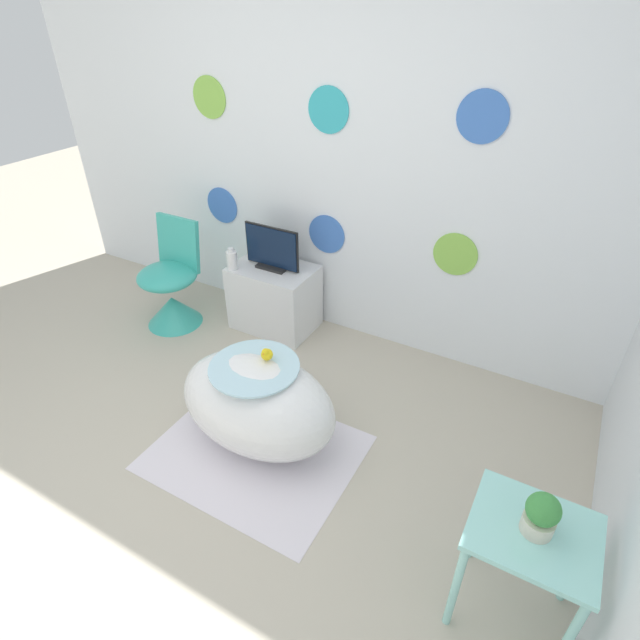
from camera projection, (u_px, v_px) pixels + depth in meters
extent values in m
plane|color=#BCB29E|center=(121.00, 531.00, 2.32)|extent=(12.00, 12.00, 0.00)
cube|color=white|center=(330.00, 145.00, 3.09)|extent=(4.82, 0.04, 2.60)
cylinder|color=#3F72CC|center=(222.00, 205.00, 3.74)|extent=(0.27, 0.01, 0.27)
cylinder|color=#3F72CC|center=(327.00, 234.00, 3.40)|extent=(0.27, 0.01, 0.27)
cylinder|color=#8CCC4C|center=(455.00, 254.00, 3.01)|extent=(0.27, 0.01, 0.27)
cylinder|color=#8CCC4C|center=(209.00, 97.00, 3.33)|extent=(0.27, 0.01, 0.27)
cylinder|color=#33B2BF|center=(329.00, 110.00, 2.96)|extent=(0.27, 0.01, 0.27)
cylinder|color=#3F72CC|center=(482.00, 117.00, 2.57)|extent=(0.27, 0.01, 0.27)
cube|color=silver|center=(255.00, 452.00, 2.71)|extent=(1.07, 0.85, 0.01)
ellipsoid|color=white|center=(258.00, 403.00, 2.65)|extent=(0.89, 0.57, 0.54)
cylinder|color=#B2DBEA|center=(254.00, 367.00, 2.51)|extent=(0.46, 0.46, 0.01)
sphere|color=yellow|center=(267.00, 355.00, 2.52)|extent=(0.06, 0.06, 0.06)
sphere|color=yellow|center=(265.00, 352.00, 2.50)|extent=(0.04, 0.04, 0.04)
cone|color=orange|center=(264.00, 354.00, 2.48)|extent=(0.02, 0.02, 0.02)
cone|color=#38B2A3|center=(174.00, 310.00, 3.73)|extent=(0.40, 0.40, 0.22)
ellipsoid|color=#38B2A3|center=(167.00, 276.00, 3.57)|extent=(0.43, 0.43, 0.15)
cube|color=#38B2A3|center=(178.00, 243.00, 3.58)|extent=(0.36, 0.09, 0.39)
cube|color=silver|center=(275.00, 297.00, 3.62)|extent=(0.58, 0.40, 0.48)
cube|color=white|center=(258.00, 299.00, 3.43)|extent=(0.49, 0.01, 0.13)
cube|color=black|center=(273.00, 267.00, 3.48)|extent=(0.22, 0.12, 0.02)
cube|color=black|center=(272.00, 247.00, 3.40)|extent=(0.42, 0.01, 0.30)
cube|color=#0F1E38|center=(271.00, 247.00, 3.40)|extent=(0.40, 0.01, 0.28)
cylinder|color=white|center=(232.00, 260.00, 3.44)|extent=(0.08, 0.08, 0.13)
cylinder|color=white|center=(231.00, 250.00, 3.40)|extent=(0.04, 0.04, 0.03)
cube|color=#99E0D8|center=(534.00, 532.00, 1.74)|extent=(0.44, 0.37, 0.02)
cylinder|color=#99E0D8|center=(456.00, 587.00, 1.85)|extent=(0.03, 0.03, 0.51)
cylinder|color=#99E0D8|center=(478.00, 520.00, 2.08)|extent=(0.03, 0.03, 0.51)
cylinder|color=#99E0D8|center=(577.00, 562.00, 1.93)|extent=(0.03, 0.03, 0.51)
cylinder|color=beige|center=(538.00, 524.00, 1.72)|extent=(0.11, 0.11, 0.07)
sphere|color=#3D8E42|center=(543.00, 509.00, 1.67)|extent=(0.12, 0.12, 0.12)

